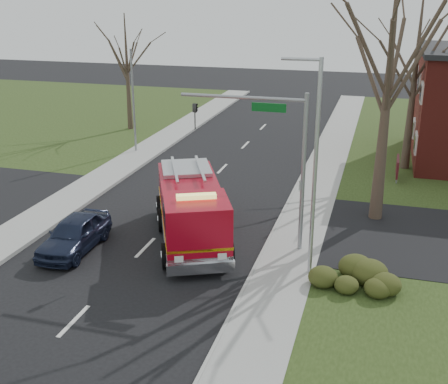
# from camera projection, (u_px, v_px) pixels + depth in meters

# --- Properties ---
(ground) EXTENTS (120.00, 120.00, 0.00)m
(ground) POSITION_uv_depth(u_px,v_px,m) (145.00, 248.00, 24.40)
(ground) COLOR black
(ground) RESTS_ON ground
(sidewalk_right) EXTENTS (2.40, 80.00, 0.15)m
(sidewalk_right) POSITION_uv_depth(u_px,v_px,m) (286.00, 264.00, 22.76)
(sidewalk_right) COLOR gray
(sidewalk_right) RESTS_ON ground
(sidewalk_left) EXTENTS (2.40, 80.00, 0.15)m
(sidewalk_left) POSITION_uv_depth(u_px,v_px,m) (22.00, 230.00, 25.99)
(sidewalk_left) COLOR gray
(sidewalk_left) RESTS_ON ground
(health_center_sign) EXTENTS (0.12, 2.00, 1.40)m
(health_center_sign) POSITION_uv_depth(u_px,v_px,m) (397.00, 167.00, 32.68)
(health_center_sign) COLOR #481018
(health_center_sign) RESTS_ON ground
(hedge_corner) EXTENTS (2.80, 2.00, 0.90)m
(hedge_corner) POSITION_uv_depth(u_px,v_px,m) (356.00, 273.00, 20.96)
(hedge_corner) COLOR #353E16
(hedge_corner) RESTS_ON lawn_right
(bare_tree_near) EXTENTS (6.00, 6.00, 12.00)m
(bare_tree_near) POSITION_uv_depth(u_px,v_px,m) (390.00, 66.00, 24.85)
(bare_tree_near) COLOR #35291F
(bare_tree_near) RESTS_ON ground
(bare_tree_far) EXTENTS (5.25, 5.25, 10.50)m
(bare_tree_far) POSITION_uv_depth(u_px,v_px,m) (416.00, 64.00, 32.92)
(bare_tree_far) COLOR #35291F
(bare_tree_far) RESTS_ON ground
(bare_tree_left) EXTENTS (4.50, 4.50, 9.00)m
(bare_tree_left) POSITION_uv_depth(u_px,v_px,m) (127.00, 60.00, 43.22)
(bare_tree_left) COLOR #35291F
(bare_tree_left) RESTS_ON ground
(traffic_signal_mast) EXTENTS (5.29, 0.18, 6.80)m
(traffic_signal_mast) POSITION_uv_depth(u_px,v_px,m) (273.00, 143.00, 22.81)
(traffic_signal_mast) COLOR gray
(traffic_signal_mast) RESTS_ON ground
(streetlight_pole) EXTENTS (1.48, 0.16, 8.40)m
(streetlight_pole) POSITION_uv_depth(u_px,v_px,m) (314.00, 164.00, 20.55)
(streetlight_pole) COLOR #B7BABF
(streetlight_pole) RESTS_ON ground
(utility_pole_far) EXTENTS (0.14, 0.14, 7.00)m
(utility_pole_far) POSITION_uv_depth(u_px,v_px,m) (133.00, 102.00, 37.65)
(utility_pole_far) COLOR gray
(utility_pole_far) RESTS_ON ground
(fire_engine) EXTENTS (5.49, 7.99, 3.06)m
(fire_engine) POSITION_uv_depth(u_px,v_px,m) (191.00, 212.00, 24.64)
(fire_engine) COLOR maroon
(fire_engine) RESTS_ON ground
(parked_car_maroon) EXTENTS (1.90, 4.45, 1.50)m
(parked_car_maroon) POSITION_uv_depth(u_px,v_px,m) (74.00, 234.00, 23.96)
(parked_car_maroon) COLOR #181F36
(parked_car_maroon) RESTS_ON ground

